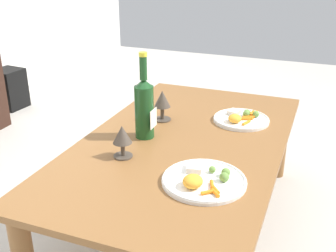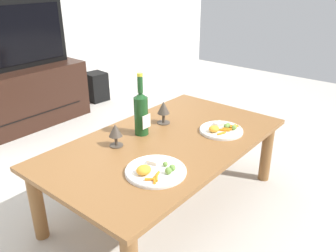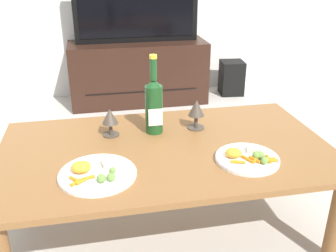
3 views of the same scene
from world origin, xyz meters
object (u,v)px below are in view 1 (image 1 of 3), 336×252
object	(u,v)px
floor_speaker	(10,89)
goblet_left	(122,137)
dining_table	(183,154)
dinner_plate_left	(204,180)
dinner_plate_right	(241,119)
goblet_right	(162,101)
wine_bottle	(144,106)

from	to	relation	value
floor_speaker	goblet_left	distance (m)	1.99
dining_table	dinner_plate_left	world-z (taller)	dinner_plate_left
floor_speaker	dinner_plate_right	distance (m)	2.04
floor_speaker	goblet_right	bearing A→B (deg)	-110.48
floor_speaker	wine_bottle	xyz separation A→B (m)	(-0.97, -1.58, 0.41)
wine_bottle	floor_speaker	bearing A→B (deg)	58.54
dinner_plate_left	floor_speaker	bearing A→B (deg)	57.18
dining_table	dinner_plate_left	bearing A→B (deg)	-149.15
wine_bottle	dinner_plate_left	bearing A→B (deg)	-128.70
dining_table	goblet_left	size ratio (longest dim) A/B	10.97
goblet_right	dinner_plate_left	world-z (taller)	goblet_right
dinner_plate_left	goblet_right	bearing A→B (deg)	35.95
floor_speaker	goblet_right	size ratio (longest dim) A/B	2.16
floor_speaker	dining_table	bearing A→B (deg)	-112.90
goblet_left	dinner_plate_left	distance (m)	0.35
dining_table	wine_bottle	size ratio (longest dim) A/B	3.88
wine_bottle	goblet_right	distance (m)	0.20
wine_bottle	dinner_plate_right	bearing A→B (deg)	-47.19
dining_table	goblet_left	world-z (taller)	goblet_left
goblet_left	goblet_right	xyz separation A→B (m)	(0.39, -0.00, 0.01)
goblet_right	dinner_plate_left	bearing A→B (deg)	-144.05
goblet_right	dinner_plate_left	xyz separation A→B (m)	(-0.46, -0.34, -0.08)
goblet_left	dinner_plate_left	xyz separation A→B (m)	(-0.07, -0.34, -0.07)
dinner_plate_right	goblet_left	bearing A→B (deg)	146.35
wine_bottle	goblet_left	xyz separation A→B (m)	(-0.19, 0.00, -0.05)
dining_table	dinner_plate_right	xyz separation A→B (m)	(0.29, -0.17, 0.07)
dinner_plate_right	dining_table	bearing A→B (deg)	148.80
goblet_left	goblet_right	bearing A→B (deg)	-0.00
dinner_plate_left	dinner_plate_right	size ratio (longest dim) A/B	1.14
wine_bottle	dinner_plate_left	size ratio (longest dim) A/B	1.25
dining_table	goblet_left	xyz separation A→B (m)	(-0.22, 0.16, 0.14)
wine_bottle	dinner_plate_right	distance (m)	0.47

